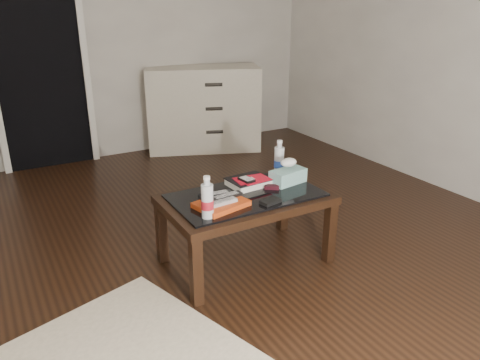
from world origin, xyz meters
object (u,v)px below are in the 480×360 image
object	(u,v)px
coffee_table	(246,204)
textbook	(248,182)
water_bottle_right	(279,157)
tissue_box	(288,176)
dresser	(203,109)
water_bottle_left	(207,197)

from	to	relation	value
coffee_table	textbook	world-z (taller)	textbook
water_bottle_right	tissue_box	xyz separation A→B (m)	(-0.04, -0.16, -0.07)
coffee_table	dresser	world-z (taller)	dresser
textbook	coffee_table	bearing A→B (deg)	-130.58
coffee_table	water_bottle_right	size ratio (longest dim) A/B	4.20
tissue_box	water_bottle_left	bearing A→B (deg)	-172.21
tissue_box	water_bottle_right	bearing A→B (deg)	67.20
textbook	water_bottle_left	xyz separation A→B (m)	(-0.43, -0.29, 0.10)
dresser	coffee_table	bearing A→B (deg)	-87.99
water_bottle_right	dresser	bearing A→B (deg)	78.00
textbook	water_bottle_left	world-z (taller)	water_bottle_left
coffee_table	dresser	xyz separation A→B (m)	(0.83, 2.33, 0.05)
dresser	tissue_box	xyz separation A→B (m)	(-0.50, -2.30, 0.06)
dresser	water_bottle_right	distance (m)	2.19
dresser	tissue_box	size ratio (longest dim) A/B	5.65
coffee_table	dresser	size ratio (longest dim) A/B	0.77
textbook	water_bottle_right	bearing A→B (deg)	10.60
coffee_table	textbook	xyz separation A→B (m)	(0.09, 0.12, 0.09)
tissue_box	dresser	bearing A→B (deg)	68.82
coffee_table	water_bottle_right	world-z (taller)	water_bottle_right
coffee_table	water_bottle_right	xyz separation A→B (m)	(0.37, 0.19, 0.18)
water_bottle_right	tissue_box	world-z (taller)	water_bottle_right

